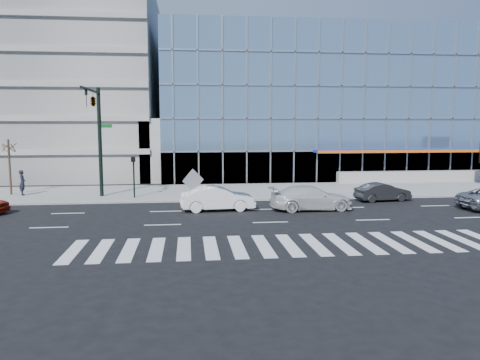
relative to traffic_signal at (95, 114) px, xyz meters
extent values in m
plane|color=black|center=(11.00, -4.57, -6.16)|extent=(160.00, 160.00, 0.00)
cube|color=gray|center=(11.00, 3.43, -6.09)|extent=(120.00, 8.00, 0.15)
cube|color=#6C90B4|center=(25.00, 21.43, 1.34)|extent=(42.00, 26.00, 15.00)
cube|color=gray|center=(-9.00, 21.43, 3.84)|extent=(24.00, 24.00, 20.00)
cube|color=gray|center=(5.00, 13.43, -3.16)|extent=(6.00, 8.00, 6.00)
cube|color=gray|center=(-19.00, 65.43, 17.84)|extent=(14.00, 14.00, 48.00)
cylinder|color=black|center=(0.00, 1.43, -2.01)|extent=(0.28, 0.28, 8.00)
cylinder|color=black|center=(0.00, -1.37, 1.59)|extent=(0.18, 5.60, 0.18)
imported|color=black|center=(0.00, -2.77, 0.99)|extent=(0.18, 0.22, 1.10)
imported|color=black|center=(0.00, -0.57, 0.99)|extent=(0.48, 2.24, 0.90)
cube|color=#0C591E|center=(0.45, 1.43, -0.81)|extent=(0.90, 0.05, 0.25)
cylinder|color=black|center=(2.50, 0.43, -4.51)|extent=(0.12, 0.12, 3.00)
cube|color=black|center=(2.50, 0.28, -3.21)|extent=(0.30, 0.25, 0.35)
cylinder|color=#332319|center=(-7.00, 2.93, -3.91)|extent=(0.16, 0.16, 4.20)
ellipsoid|color=#332319|center=(-7.00, 2.93, -2.23)|extent=(1.10, 1.10, 0.90)
imported|color=silver|center=(14.28, -5.07, -5.39)|extent=(5.38, 2.32, 1.54)
imported|color=white|center=(8.28, -4.59, -5.39)|extent=(4.81, 1.92, 1.56)
imported|color=black|center=(20.28, -2.26, -5.52)|extent=(4.08, 1.88, 1.30)
imported|color=black|center=(-5.98, 2.44, -5.06)|extent=(0.62, 0.79, 1.91)
cube|color=#9D9D9D|center=(6.81, 2.80, -5.10)|extent=(1.69, 0.83, 1.84)
camera|label=1|loc=(6.42, -34.04, -0.65)|focal=35.00mm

